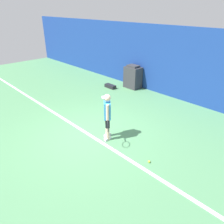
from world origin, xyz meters
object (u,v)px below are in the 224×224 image
(tennis_player, at_px, (107,115))
(covered_chair, at_px, (133,77))
(tennis_ball, at_px, (149,162))
(equipment_bag, at_px, (110,86))

(tennis_player, height_order, covered_chair, tennis_player)
(tennis_ball, bearing_deg, tennis_player, 179.98)
(tennis_ball, xyz_separation_m, equipment_bag, (-5.17, 3.36, 0.05))
(tennis_player, distance_m, equipment_bag, 4.89)
(tennis_ball, relative_size, equipment_bag, 0.11)
(tennis_player, bearing_deg, covered_chair, 162.92)
(tennis_player, xyz_separation_m, covered_chair, (-2.72, 4.25, -0.27))
(tennis_player, distance_m, covered_chair, 5.05)
(tennis_ball, bearing_deg, covered_chair, 136.11)
(tennis_player, xyz_separation_m, tennis_ball, (1.70, -0.00, -0.81))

